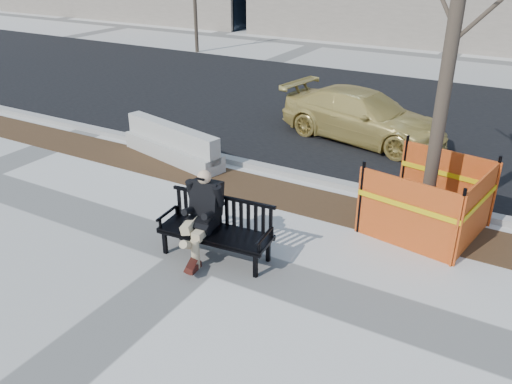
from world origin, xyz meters
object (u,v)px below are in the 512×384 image
tree_fence (422,228)px  jersey_barrier_left (174,159)px  seated_man (205,252)px  sedan (361,139)px  bench (216,257)px

tree_fence → jersey_barrier_left: size_ratio=2.27×
seated_man → sedan: (0.37, 6.51, 0.00)m
sedan → jersey_barrier_left: bearing=146.7°
seated_man → tree_fence: (2.93, 2.59, 0.00)m
bench → tree_fence: bearing=39.1°
sedan → tree_fence: bearing=-136.4°
seated_man → sedan: bearing=81.5°
seated_man → jersey_barrier_left: (-2.99, 3.01, 0.00)m
bench → tree_fence: (2.68, 2.62, 0.00)m
seated_man → bench: bearing=-11.5°
tree_fence → sedan: size_ratio=1.55×
seated_man → jersey_barrier_left: size_ratio=0.48×
tree_fence → sedan: bearing=123.1°
sedan → bench: bearing=-170.6°
bench → sedan: 6.54m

